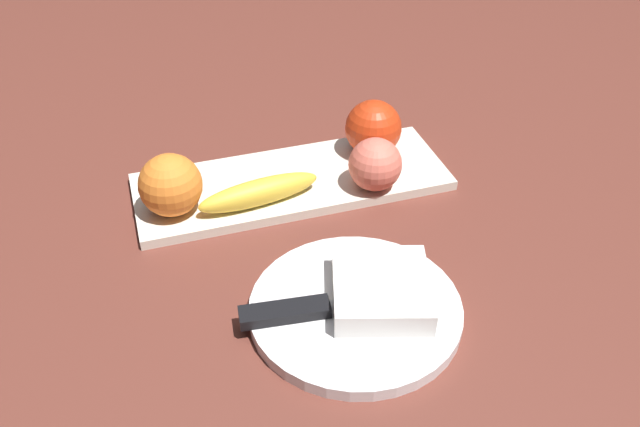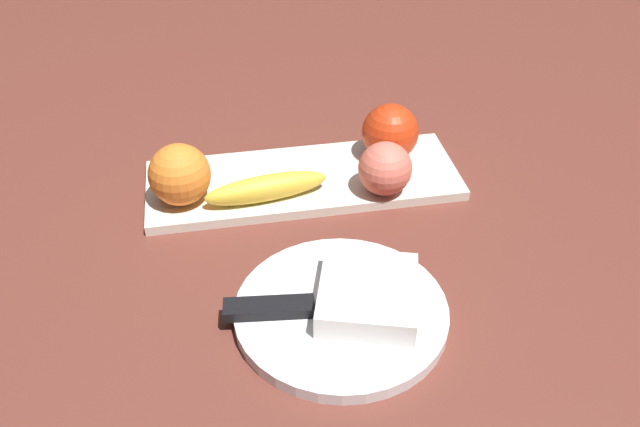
{
  "view_description": "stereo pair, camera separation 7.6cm",
  "coord_description": "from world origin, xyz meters",
  "views": [
    {
      "loc": [
        -0.2,
        -0.7,
        0.51
      ],
      "look_at": [
        -0.02,
        -0.13,
        0.04
      ],
      "focal_mm": 38.35,
      "sensor_mm": 36.0,
      "label": 1
    },
    {
      "loc": [
        -0.13,
        -0.72,
        0.51
      ],
      "look_at": [
        -0.02,
        -0.13,
        0.04
      ],
      "focal_mm": 38.35,
      "sensor_mm": 36.0,
      "label": 2
    }
  ],
  "objects": [
    {
      "name": "fruit_tray",
      "position": [
        -0.02,
        -0.01,
        0.01
      ],
      "size": [
        0.39,
        0.14,
        0.01
      ],
      "primitive_type": "cube",
      "color": "white",
      "rests_on": "ground_plane"
    },
    {
      "name": "peach",
      "position": [
        0.07,
        -0.06,
        0.05
      ],
      "size": [
        0.07,
        0.07,
        0.07
      ],
      "primitive_type": "sphere",
      "color": "#EB6F5A",
      "rests_on": "fruit_tray"
    },
    {
      "name": "orange_near_apple",
      "position": [
        -0.17,
        -0.03,
        0.05
      ],
      "size": [
        0.07,
        0.07,
        0.07
      ],
      "primitive_type": "sphere",
      "color": "orange",
      "rests_on": "fruit_tray"
    },
    {
      "name": "dinner_plate",
      "position": [
        -0.02,
        -0.25,
        0.01
      ],
      "size": [
        0.22,
        0.22,
        0.01
      ],
      "primitive_type": "cylinder",
      "color": "white",
      "rests_on": "ground_plane"
    },
    {
      "name": "ground_plane",
      "position": [
        0.0,
        0.0,
        0.0
      ],
      "size": [
        2.4,
        2.4,
        0.0
      ],
      "primitive_type": "plane",
      "color": "brown"
    },
    {
      "name": "banana",
      "position": [
        -0.07,
        -0.05,
        0.03
      ],
      "size": [
        0.15,
        0.05,
        0.03
      ],
      "primitive_type": "ellipsoid",
      "rotation": [
        0.0,
        0.0,
        0.14
      ],
      "color": "yellow",
      "rests_on": "fruit_tray"
    },
    {
      "name": "apple",
      "position": [
        0.1,
        0.02,
        0.05
      ],
      "size": [
        0.07,
        0.07,
        0.07
      ],
      "primitive_type": "sphere",
      "color": "red",
      "rests_on": "fruit_tray"
    },
    {
      "name": "knife",
      "position": [
        -0.08,
        -0.24,
        0.02
      ],
      "size": [
        0.18,
        0.04,
        0.01
      ],
      "rotation": [
        0.0,
        0.0,
        -0.11
      ],
      "color": "silver",
      "rests_on": "dinner_plate"
    },
    {
      "name": "folded_napkin",
      "position": [
        0.01,
        -0.25,
        0.03
      ],
      "size": [
        0.12,
        0.13,
        0.03
      ],
      "primitive_type": "cube",
      "rotation": [
        0.0,
        0.0,
        -0.3
      ],
      "color": "white",
      "rests_on": "dinner_plate"
    }
  ]
}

